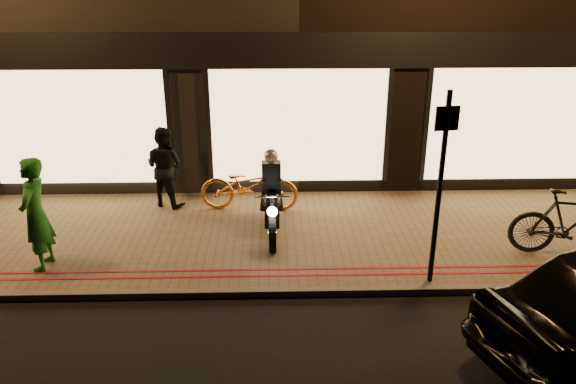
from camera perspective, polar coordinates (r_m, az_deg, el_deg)
The scene contains 10 objects.
ground at distance 8.71m, azimuth 2.17°, elevation -10.63°, with size 90.00×90.00×0.00m, color black.
sidewalk at distance 10.42m, azimuth 1.49°, elevation -4.42°, with size 50.00×4.00×0.12m, color brown.
kerb_stone at distance 8.72m, azimuth 2.16°, elevation -10.12°, with size 50.00×0.14×0.12m, color #59544C.
red_kerb_lines at distance 9.12m, azimuth 1.96°, elevation -8.12°, with size 50.00×0.26×0.01m.
motorcycle at distance 10.11m, azimuth -1.66°, elevation -1.08°, with size 0.60×1.94×1.59m.
sign_post at distance 8.46m, azimuth 15.23°, elevation 1.16°, with size 0.35×0.09×3.00m.
bicycle_gold at distance 11.19m, azimuth -3.97°, elevation 0.64°, with size 0.68×1.95×1.02m, color orange.
bicycle_dark at distance 10.47m, azimuth 26.84°, elevation -2.91°, with size 0.56×1.97×1.18m, color black.
person_green at distance 9.71m, azimuth -24.27°, elevation -2.10°, with size 0.68×0.45×1.87m, color #1E661B.
person_dark at distance 11.56m, azimuth -12.44°, elevation 2.52°, with size 0.80×0.62×1.65m, color black.
Camera 1 is at (-0.52, -7.32, 4.69)m, focal length 35.00 mm.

